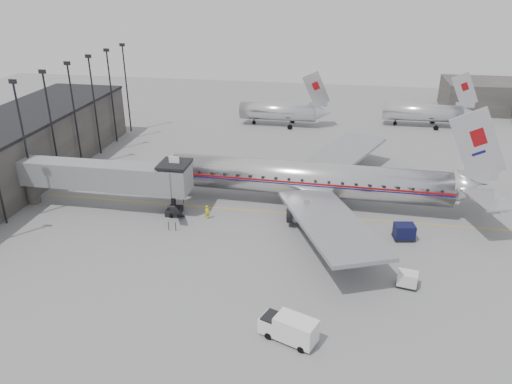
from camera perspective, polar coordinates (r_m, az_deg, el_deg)
ground at (r=54.92m, az=-1.25°, el=-4.90°), size 160.00×160.00×0.00m
terminal at (r=75.21m, az=-26.07°, el=4.11°), size 12.00×46.00×8.00m
apron_line at (r=59.74m, az=2.68°, el=-2.38°), size 60.00×0.15×0.01m
jet_bridge at (r=61.32m, az=-16.08°, el=1.66°), size 21.00×6.20×7.10m
floodlight_masts at (r=72.84m, az=-21.17°, el=7.99°), size 0.90×42.25×15.25m
distant_aircraft_near at (r=92.90m, az=2.66°, el=9.23°), size 16.39×3.20×10.26m
distant_aircraft_mid at (r=97.22m, az=18.54°, el=8.69°), size 16.39×3.20×10.26m
airliner at (r=60.75m, az=6.70°, el=1.43°), size 42.23×39.11×13.35m
service_van at (r=40.35m, az=3.78°, el=-15.21°), size 4.92×3.33×2.16m
baggage_cart_navy at (r=55.93m, az=16.58°, el=-4.35°), size 2.48×2.05×1.74m
baggage_cart_white at (r=48.27m, az=16.92°, el=-9.50°), size 2.09×1.74×1.46m
ramp_worker at (r=58.17m, az=-5.57°, el=-2.33°), size 0.73×0.70×1.68m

